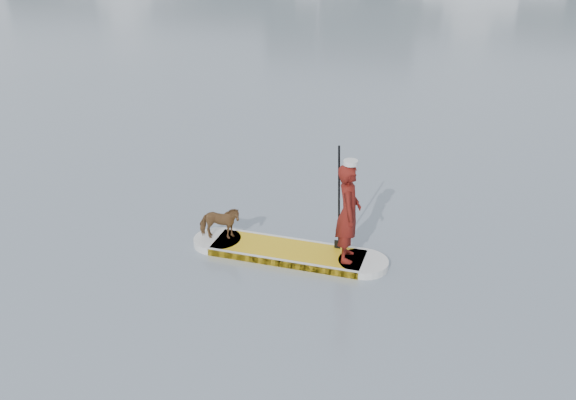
% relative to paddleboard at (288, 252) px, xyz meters
% --- Properties ---
extents(ground, '(140.00, 140.00, 0.00)m').
position_rel_paddleboard_xyz_m(ground, '(-1.35, -0.82, -0.06)').
color(ground, slate).
rests_on(ground, ground).
extents(paddleboard, '(3.30, 0.80, 0.12)m').
position_rel_paddleboard_xyz_m(paddleboard, '(0.00, 0.00, 0.00)').
color(paddleboard, yellow).
rests_on(paddleboard, ground).
extents(paddler, '(0.49, 0.64, 1.59)m').
position_rel_paddleboard_xyz_m(paddler, '(0.97, -0.00, 0.86)').
color(paddler, maroon).
rests_on(paddler, paddleboard).
extents(white_cap, '(0.22, 0.22, 0.07)m').
position_rel_paddleboard_xyz_m(white_cap, '(0.97, -0.00, 1.69)').
color(white_cap, silver).
rests_on(white_cap, paddler).
extents(dog, '(0.75, 0.49, 0.59)m').
position_rel_paddleboard_xyz_m(dog, '(-1.19, 0.00, 0.35)').
color(dog, brown).
rests_on(dog, paddleboard).
extents(paddle, '(0.10, 0.30, 2.00)m').
position_rel_paddleboard_xyz_m(paddle, '(0.76, 0.27, 0.74)').
color(paddle, black).
rests_on(paddle, ground).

